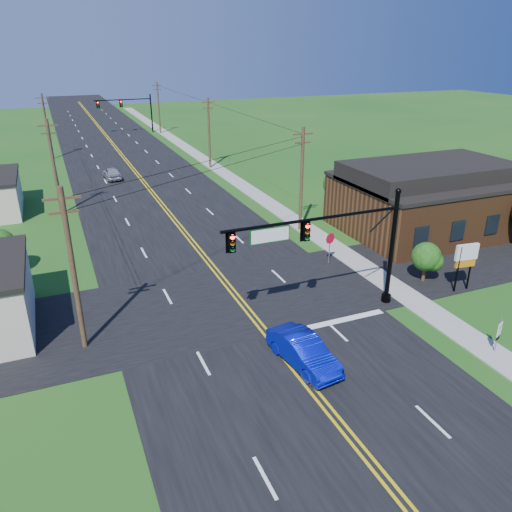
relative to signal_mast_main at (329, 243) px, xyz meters
name	(u,v)px	position (x,y,z in m)	size (l,w,h in m)	color
ground	(330,417)	(-4.34, -8.00, -4.75)	(260.00, 260.00, 0.00)	#174C15
road_main	(133,171)	(-4.34, 42.00, -4.73)	(16.00, 220.00, 0.04)	black
road_cross	(235,299)	(-4.34, 4.00, -4.73)	(70.00, 10.00, 0.04)	black
sidewalk	(236,181)	(6.16, 32.00, -4.71)	(2.00, 160.00, 0.08)	gray
signal_mast_main	(329,243)	(0.00, 0.00, 0.00)	(11.30, 0.60, 7.48)	black
signal_mast_far	(127,108)	(0.10, 72.00, -0.20)	(10.98, 0.60, 7.48)	black
brick_building	(426,204)	(15.66, 10.00, -2.40)	(14.20, 11.20, 4.70)	#522F17
utility_pole_left_a	(73,268)	(-13.84, 2.00, -0.03)	(1.80, 0.28, 9.00)	#382119
utility_pole_left_b	(54,166)	(-13.84, 27.00, -0.03)	(1.80, 0.28, 9.00)	#382119
utility_pole_left_c	(46,125)	(-13.84, 54.00, -0.03)	(1.80, 0.28, 9.00)	#382119
utility_pole_right_a	(302,178)	(5.46, 14.00, -0.03)	(1.80, 0.28, 9.00)	#382119
utility_pole_right_b	(209,132)	(5.46, 40.00, -0.03)	(1.80, 0.28, 9.00)	#382119
utility_pole_right_c	(159,107)	(5.46, 70.00, -0.03)	(1.80, 0.28, 9.00)	#382119
tree_right_back	(338,184)	(11.66, 18.00, -2.15)	(3.00, 3.00, 4.10)	#382119
shrub_corner	(426,257)	(8.66, 1.50, -2.90)	(2.00, 2.00, 2.86)	#382119
blue_car	(303,352)	(-3.61, -4.03, -3.97)	(1.65, 4.74, 1.56)	#0813B7
distant_car	(112,173)	(-7.41, 38.82, -4.02)	(1.71, 4.26, 1.45)	#B2B2B7
route_sign	(499,333)	(6.40, -7.00, -3.51)	(0.50, 0.23, 2.12)	slate
stop_sign	(330,242)	(4.16, 6.69, -2.99)	(0.85, 0.25, 2.44)	slate
pylon_sign	(466,257)	(10.04, -0.60, -2.32)	(1.63, 0.40, 3.32)	black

